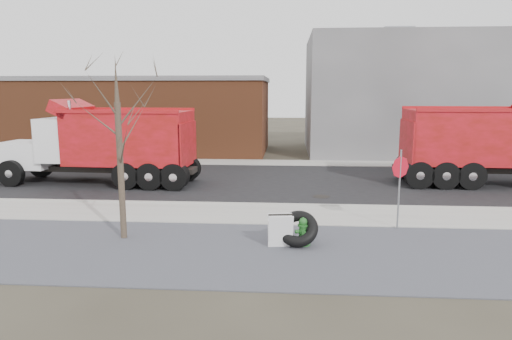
# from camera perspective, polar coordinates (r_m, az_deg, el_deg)

# --- Properties ---
(ground) EXTENTS (120.00, 120.00, 0.00)m
(ground) POSITION_cam_1_polar(r_m,az_deg,el_deg) (15.92, -1.93, -5.85)
(ground) COLOR #383328
(ground) RESTS_ON ground
(gravel_verge) EXTENTS (60.00, 5.00, 0.03)m
(gravel_verge) POSITION_cam_1_polar(r_m,az_deg,el_deg) (12.61, -3.61, -10.08)
(gravel_verge) COLOR slate
(gravel_verge) RESTS_ON ground
(sidewalk) EXTENTS (60.00, 2.50, 0.06)m
(sidewalk) POSITION_cam_1_polar(r_m,az_deg,el_deg) (16.16, -1.84, -5.51)
(sidewalk) COLOR #9E9B93
(sidewalk) RESTS_ON ground
(curb) EXTENTS (60.00, 0.15, 0.11)m
(curb) POSITION_cam_1_polar(r_m,az_deg,el_deg) (17.40, -1.40, -4.30)
(curb) COLOR #9E9B93
(curb) RESTS_ON ground
(road) EXTENTS (60.00, 9.40, 0.02)m
(road) POSITION_cam_1_polar(r_m,az_deg,el_deg) (22.03, -0.22, -1.40)
(road) COLOR black
(road) RESTS_ON ground
(far_sidewalk) EXTENTS (60.00, 2.00, 0.06)m
(far_sidewalk) POSITION_cam_1_polar(r_m,az_deg,el_deg) (27.63, 0.66, 0.94)
(far_sidewalk) COLOR #9E9B93
(far_sidewalk) RESTS_ON ground
(building_grey) EXTENTS (12.00, 10.00, 8.00)m
(building_grey) POSITION_cam_1_polar(r_m,az_deg,el_deg) (34.06, 16.80, 8.92)
(building_grey) COLOR gray
(building_grey) RESTS_ON ground
(building_brick) EXTENTS (20.20, 8.20, 5.30)m
(building_brick) POSITION_cam_1_polar(r_m,az_deg,el_deg) (34.31, -15.84, 6.72)
(building_brick) COLOR brown
(building_brick) RESTS_ON ground
(bare_tree) EXTENTS (3.20, 3.20, 5.20)m
(bare_tree) POSITION_cam_1_polar(r_m,az_deg,el_deg) (13.57, -16.82, 5.15)
(bare_tree) COLOR #382D23
(bare_tree) RESTS_ON ground
(fire_hydrant) EXTENTS (0.47, 0.46, 0.82)m
(fire_hydrant) POSITION_cam_1_polar(r_m,az_deg,el_deg) (13.00, 5.89, -7.81)
(fire_hydrant) COLOR #286928
(fire_hydrant) RESTS_ON ground
(truck_tire) EXTENTS (1.29, 1.20, 1.02)m
(truck_tire) POSITION_cam_1_polar(r_m,az_deg,el_deg) (12.95, 5.28, -7.31)
(truck_tire) COLOR black
(truck_tire) RESTS_ON ground
(stop_sign) EXTENTS (0.60, 0.39, 2.54)m
(stop_sign) POSITION_cam_1_polar(r_m,az_deg,el_deg) (14.79, 17.55, -0.61)
(stop_sign) COLOR gray
(stop_sign) RESTS_ON ground
(sandwich_board) EXTENTS (0.73, 0.51, 0.94)m
(sandwich_board) POSITION_cam_1_polar(r_m,az_deg,el_deg) (12.76, 3.07, -7.53)
(sandwich_board) COLOR white
(sandwich_board) RESTS_ON ground
(dump_truck_red_a) EXTENTS (9.93, 2.85, 3.96)m
(dump_truck_red_a) POSITION_cam_1_polar(r_m,az_deg,el_deg) (23.61, 28.14, 3.10)
(dump_truck_red_a) COLOR black
(dump_truck_red_a) RESTS_ON ground
(dump_truck_red_b) EXTENTS (9.32, 3.05, 3.88)m
(dump_truck_red_b) POSITION_cam_1_polar(r_m,az_deg,el_deg) (22.31, -18.41, 3.33)
(dump_truck_red_b) COLOR black
(dump_truck_red_b) RESTS_ON ground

